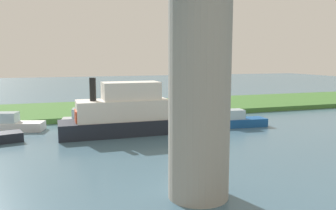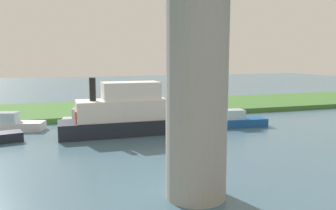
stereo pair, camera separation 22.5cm
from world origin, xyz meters
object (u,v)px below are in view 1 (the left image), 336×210
(person_on_bank, at_px, (181,102))
(motorboat_white, at_px, (120,113))
(motorboat_red, at_px, (238,120))
(marker_buoy, at_px, (201,150))
(houseboat_blue, at_px, (88,120))
(mooring_post, at_px, (214,104))
(pontoon_yellow, at_px, (13,124))
(bridge_pylon, at_px, (200,81))

(person_on_bank, distance_m, motorboat_white, 12.13)
(motorboat_white, height_order, motorboat_red, motorboat_white)
(motorboat_red, distance_m, marker_buoy, 9.67)
(motorboat_white, bearing_deg, houseboat_blue, -63.33)
(motorboat_white, distance_m, houseboat_blue, 4.76)
(person_on_bank, height_order, mooring_post, person_on_bank)
(mooring_post, distance_m, motorboat_red, 7.05)
(mooring_post, bearing_deg, person_on_bank, -33.72)
(person_on_bank, bearing_deg, pontoon_yellow, 15.88)
(bridge_pylon, distance_m, mooring_post, 23.00)
(pontoon_yellow, relative_size, marker_buoy, 9.75)
(person_on_bank, relative_size, motorboat_white, 0.16)
(person_on_bank, distance_m, motorboat_red, 9.24)
(houseboat_blue, relative_size, pontoon_yellow, 1.03)
(motorboat_white, xyz_separation_m, houseboat_blue, (2.08, -4.14, -1.10))
(bridge_pylon, height_order, marker_buoy, bridge_pylon)
(bridge_pylon, relative_size, pontoon_yellow, 2.06)
(houseboat_blue, relative_size, motorboat_red, 1.07)
(motorboat_white, distance_m, motorboat_red, 10.43)
(motorboat_white, bearing_deg, pontoon_yellow, -26.67)
(mooring_post, distance_m, marker_buoy, 15.94)
(houseboat_blue, bearing_deg, person_on_bank, -155.88)
(mooring_post, relative_size, motorboat_red, 0.22)
(pontoon_yellow, bearing_deg, houseboat_blue, -179.69)
(bridge_pylon, distance_m, motorboat_red, 16.79)
(bridge_pylon, xyz_separation_m, marker_buoy, (-2.82, -6.12, -4.76))
(bridge_pylon, bearing_deg, person_on_bank, -108.66)
(bridge_pylon, height_order, mooring_post, bridge_pylon)
(mooring_post, height_order, motorboat_white, motorboat_white)
(motorboat_red, xyz_separation_m, marker_buoy, (6.68, 6.98, -0.29))
(mooring_post, bearing_deg, pontoon_yellow, 7.77)
(houseboat_blue, distance_m, pontoon_yellow, 6.10)
(person_on_bank, distance_m, mooring_post, 3.66)
(motorboat_red, bearing_deg, person_on_bank, -77.23)
(bridge_pylon, relative_size, motorboat_red, 2.14)
(bridge_pylon, relative_size, motorboat_white, 1.14)
(houseboat_blue, bearing_deg, motorboat_red, 160.83)
(bridge_pylon, xyz_separation_m, houseboat_blue, (2.95, -17.43, -4.44))
(marker_buoy, bearing_deg, houseboat_blue, -62.97)
(motorboat_red, bearing_deg, motorboat_white, -1.02)
(bridge_pylon, relative_size, mooring_post, 9.67)
(motorboat_red, bearing_deg, bridge_pylon, 54.06)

